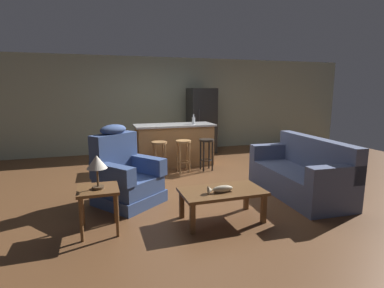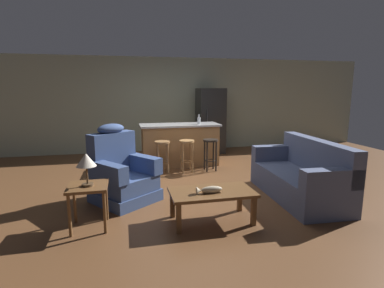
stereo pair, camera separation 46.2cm
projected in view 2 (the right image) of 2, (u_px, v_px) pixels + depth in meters
name	position (u px, v px, depth m)	size (l,w,h in m)	color
ground_plane	(193.00, 182.00, 5.68)	(12.00, 12.00, 0.00)	brown
back_wall	(168.00, 105.00, 8.45)	(12.00, 0.05, 2.60)	#9EA88E
coffee_table	(212.00, 195.00, 3.93)	(1.10, 0.60, 0.42)	brown
fish_figurine	(209.00, 190.00, 3.83)	(0.34, 0.10, 0.10)	#4C3823
couch	(301.00, 177.00, 4.82)	(0.93, 1.94, 0.94)	#4C5675
recliner_near_lamp	(121.00, 174.00, 4.69)	(1.18, 1.18, 1.20)	#384C7A
end_table	(88.00, 193.00, 3.72)	(0.48, 0.48, 0.56)	brown
table_lamp	(86.00, 161.00, 3.63)	(0.24, 0.24, 0.41)	#4C3823
kitchen_island	(180.00, 144.00, 6.89)	(1.80, 0.70, 0.95)	#9E7042
bar_stool_left	(162.00, 151.00, 6.18)	(0.32, 0.32, 0.68)	olive
bar_stool_middle	(187.00, 150.00, 6.30)	(0.32, 0.32, 0.68)	#A87A47
bar_stool_right	(210.00, 149.00, 6.41)	(0.32, 0.32, 0.68)	black
refrigerator	(210.00, 121.00, 8.21)	(0.70, 0.69, 1.76)	black
bottle_tall_green	(199.00, 120.00, 6.78)	(0.07, 0.07, 0.22)	silver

